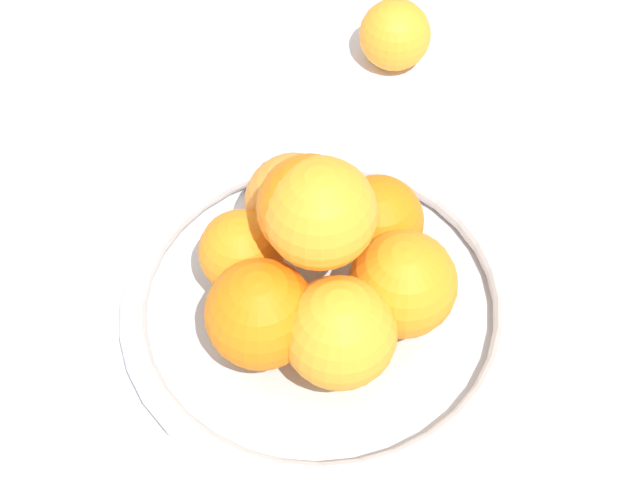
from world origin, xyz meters
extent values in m
plane|color=silver|center=(0.00, 0.00, 0.00)|extent=(4.00, 4.00, 0.00)
cylinder|color=silver|center=(0.00, 0.00, 0.01)|extent=(0.29, 0.29, 0.02)
torus|color=silver|center=(0.00, 0.00, 0.03)|extent=(0.30, 0.30, 0.02)
sphere|color=orange|center=(0.05, 0.03, 0.07)|extent=(0.06, 0.06, 0.06)
sphere|color=orange|center=(0.00, 0.06, 0.08)|extent=(0.08, 0.08, 0.08)
sphere|color=orange|center=(-0.05, 0.03, 0.08)|extent=(0.08, 0.08, 0.08)
sphere|color=orange|center=(-0.05, -0.03, 0.08)|extent=(0.08, 0.08, 0.08)
sphere|color=orange|center=(0.00, -0.06, 0.07)|extent=(0.07, 0.07, 0.07)
sphere|color=orange|center=(0.06, -0.03, 0.07)|extent=(0.08, 0.08, 0.08)
sphere|color=orange|center=(0.00, 0.00, 0.14)|extent=(0.08, 0.08, 0.08)
sphere|color=orange|center=(0.01, 0.00, 0.14)|extent=(0.07, 0.07, 0.07)
sphere|color=orange|center=(0.15, -0.25, 0.03)|extent=(0.07, 0.07, 0.07)
camera|label=1|loc=(-0.31, 0.32, 0.71)|focal=60.00mm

